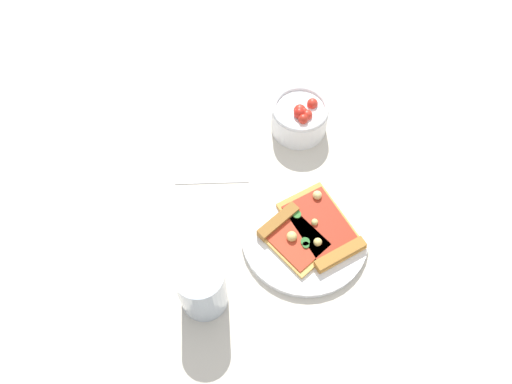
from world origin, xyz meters
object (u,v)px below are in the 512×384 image
plate (305,236)px  paper_napkin (212,154)px  pizza_slice_near (292,236)px  pizza_slice_far (323,229)px  salad_bowl (300,117)px  soda_glass (202,288)px

plate → paper_napkin: plate is taller
pizza_slice_near → paper_napkin: pizza_slice_near is taller
plate → pizza_slice_far: size_ratio=1.28×
salad_bowl → paper_napkin: 0.19m
plate → soda_glass: 0.22m
salad_bowl → soda_glass: size_ratio=0.93×
plate → pizza_slice_far: (0.03, 0.01, 0.01)m
soda_glass → paper_napkin: (-0.06, 0.29, -0.06)m
paper_napkin → soda_glass: bearing=-77.8°
plate → salad_bowl: 0.25m
pizza_slice_far → salad_bowl: (-0.08, 0.23, 0.02)m
plate → soda_glass: bearing=-134.4°
paper_napkin → plate: bearing=-33.7°
plate → pizza_slice_near: size_ratio=1.61×
pizza_slice_far → salad_bowl: 0.24m
pizza_slice_near → paper_napkin: (-0.19, 0.15, -0.02)m
paper_napkin → pizza_slice_near: bearing=-38.8°
plate → pizza_slice_far: pizza_slice_far is taller
pizza_slice_near → plate: bearing=28.6°
pizza_slice_far → salad_bowl: size_ratio=1.60×
pizza_slice_near → pizza_slice_far: 0.06m
soda_glass → salad_bowl: bearing=76.3°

